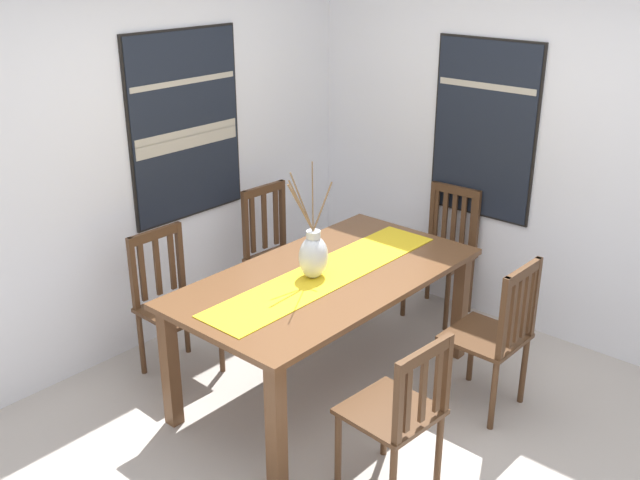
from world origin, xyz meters
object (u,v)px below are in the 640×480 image
object	(u,v)px
chair_0	(173,302)
chair_1	(398,413)
chair_3	(444,249)
painting_on_back_wall	(185,126)
centerpiece_vase	(313,255)
painting_on_side_wall	(484,130)
dining_table	(326,290)
chair_4	(496,333)
chair_2	(277,253)

from	to	relation	value
chair_0	chair_1	size ratio (longest dim) A/B	1.06
chair_1	chair_3	size ratio (longest dim) A/B	0.93
chair_0	painting_on_back_wall	xyz separation A→B (m)	(0.54, 0.44, 0.97)
centerpiece_vase	painting_on_back_wall	world-z (taller)	painting_on_back_wall
chair_0	chair_3	distance (m)	2.02
chair_0	painting_on_side_wall	size ratio (longest dim) A/B	0.76
chair_1	painting_on_side_wall	world-z (taller)	painting_on_side_wall
centerpiece_vase	dining_table	bearing A→B (deg)	-18.85
chair_1	painting_on_back_wall	xyz separation A→B (m)	(0.54, 2.19, 0.98)
chair_0	centerpiece_vase	bearing A→B (deg)	-64.36
dining_table	centerpiece_vase	size ratio (longest dim) A/B	2.51
chair_0	chair_4	bearing A→B (deg)	-61.03
chair_1	painting_on_side_wall	size ratio (longest dim) A/B	0.72
dining_table	chair_4	xyz separation A→B (m)	(0.48, -0.88, -0.17)
dining_table	chair_3	xyz separation A→B (m)	(1.35, 0.02, -0.17)
chair_1	chair_0	bearing A→B (deg)	90.02
painting_on_side_wall	chair_4	bearing A→B (deg)	-144.38
chair_1	chair_2	world-z (taller)	chair_2
chair_4	painting_on_side_wall	size ratio (longest dim) A/B	0.77
painting_on_back_wall	painting_on_side_wall	distance (m)	2.06
dining_table	chair_0	bearing A→B (deg)	119.31
chair_2	chair_3	world-z (taller)	chair_2
chair_0	chair_3	world-z (taller)	chair_3
chair_1	chair_2	size ratio (longest dim) A/B	0.91
chair_0	dining_table	bearing A→B (deg)	-60.69
chair_2	chair_0	bearing A→B (deg)	-177.66
chair_4	painting_on_side_wall	distance (m)	1.57
chair_1	painting_on_back_wall	distance (m)	2.46
chair_4	painting_on_back_wall	xyz separation A→B (m)	(-0.42, 2.19, 0.95)
chair_2	chair_1	bearing A→B (deg)	-118.83
painting_on_back_wall	painting_on_side_wall	bearing A→B (deg)	-43.98
centerpiece_vase	painting_on_side_wall	size ratio (longest dim) A/B	0.60
chair_0	chair_2	size ratio (longest dim) A/B	0.96
centerpiece_vase	chair_0	world-z (taller)	centerpiece_vase
centerpiece_vase	painting_on_back_wall	size ratio (longest dim) A/B	0.59
dining_table	chair_3	world-z (taller)	chair_3
centerpiece_vase	chair_2	xyz separation A→B (m)	(0.58, 0.88, -0.42)
chair_2	chair_4	world-z (taller)	chair_2
dining_table	centerpiece_vase	distance (m)	0.26
chair_2	painting_on_back_wall	distance (m)	1.13
chair_3	painting_on_side_wall	distance (m)	0.92
chair_1	chair_3	xyz separation A→B (m)	(1.84, 0.91, 0.03)
chair_2	chair_3	distance (m)	1.23
chair_2	painting_on_side_wall	size ratio (longest dim) A/B	0.79
dining_table	centerpiece_vase	xyz separation A→B (m)	(-0.08, 0.03, 0.25)
dining_table	painting_on_side_wall	bearing A→B (deg)	-4.60
painting_on_back_wall	painting_on_side_wall	size ratio (longest dim) A/B	1.02
painting_on_side_wall	chair_0	bearing A→B (deg)	153.93
chair_4	chair_1	bearing A→B (deg)	-179.74
chair_0	painting_on_side_wall	xyz separation A→B (m)	(2.02, -0.99, 0.90)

